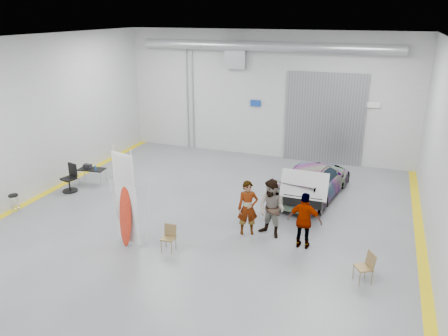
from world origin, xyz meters
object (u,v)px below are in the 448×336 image
(surfboard_display, at_px, (127,208))
(shop_stool, at_px, (15,204))
(person_b, at_px, (272,209))
(folding_chair_near, at_px, (169,243))
(sedan_car, at_px, (313,180))
(folding_chair_far, at_px, (363,273))
(work_table, at_px, (91,169))
(person_c, at_px, (305,221))
(office_chair, at_px, (70,180))
(person_a, at_px, (248,208))

(surfboard_display, xyz_separation_m, shop_stool, (-5.08, 0.60, -0.93))
(person_b, height_order, folding_chair_near, person_b)
(person_b, bearing_deg, sedan_car, 99.14)
(folding_chair_far, xyz_separation_m, work_table, (-11.00, 3.38, 0.41))
(folding_chair_near, height_order, work_table, work_table)
(folding_chair_far, xyz_separation_m, shop_stool, (-11.89, 0.15, 0.07))
(person_c, distance_m, office_chair, 9.60)
(person_c, relative_size, surfboard_display, 0.57)
(person_a, xyz_separation_m, person_b, (0.75, 0.10, 0.05))
(sedan_car, relative_size, person_c, 2.62)
(person_c, distance_m, folding_chair_far, 2.29)
(person_a, xyz_separation_m, folding_chair_near, (-1.90, -1.83, -0.65))
(folding_chair_far, bearing_deg, sedan_car, 171.16)
(folding_chair_far, relative_size, work_table, 0.76)
(work_table, bearing_deg, shop_stool, -105.43)
(person_a, height_order, work_table, person_a)
(folding_chair_near, bearing_deg, sedan_car, 55.48)
(sedan_car, height_order, office_chair, sedan_car)
(folding_chair_near, height_order, shop_stool, folding_chair_near)
(person_b, bearing_deg, shop_stool, -150.34)
(work_table, distance_m, office_chair, 0.99)
(person_b, relative_size, folding_chair_near, 2.39)
(office_chair, bearing_deg, shop_stool, -89.10)
(person_b, distance_m, person_c, 1.16)
(folding_chair_far, bearing_deg, work_table, -138.51)
(shop_stool, bearing_deg, person_b, 9.26)
(office_chair, bearing_deg, person_a, 7.39)
(surfboard_display, distance_m, folding_chair_far, 6.90)
(person_a, xyz_separation_m, work_table, (-7.34, 1.87, -0.23))
(shop_stool, bearing_deg, folding_chair_far, -0.73)
(folding_chair_near, bearing_deg, person_a, 40.63)
(shop_stool, bearing_deg, surfboard_display, -6.77)
(surfboard_display, bearing_deg, folding_chair_far, 19.82)
(shop_stool, bearing_deg, work_table, 74.57)
(surfboard_display, distance_m, work_table, 5.71)
(surfboard_display, bearing_deg, person_c, 34.93)
(surfboard_display, bearing_deg, office_chair, 163.07)
(person_b, bearing_deg, work_table, -171.94)
(person_a, distance_m, surfboard_display, 3.73)
(person_c, bearing_deg, person_b, -16.20)
(sedan_car, relative_size, office_chair, 4.23)
(person_c, relative_size, folding_chair_near, 2.24)
(person_b, relative_size, folding_chair_far, 2.22)
(folding_chair_far, bearing_deg, folding_chair_near, -118.16)
(surfboard_display, relative_size, work_table, 2.77)
(shop_stool, distance_m, work_table, 3.37)
(work_table, xyz_separation_m, office_chair, (-0.33, -0.91, -0.19))
(person_a, xyz_separation_m, shop_stool, (-8.23, -1.37, -0.56))
(shop_stool, xyz_separation_m, work_table, (0.89, 3.23, 0.34))
(folding_chair_far, distance_m, office_chair, 11.59)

